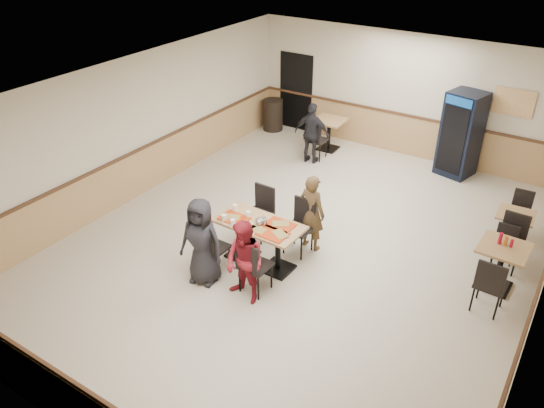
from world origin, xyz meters
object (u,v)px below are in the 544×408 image
Objects in this scene: lone_diner at (312,133)px; back_table at (329,130)px; diner_man_opposite at (312,212)px; pepsi_cooler at (461,134)px; side_table_near at (501,261)px; side_table_far at (513,225)px; main_table at (260,236)px; diner_woman_left at (202,242)px; trash_bin at (273,115)px; diner_woman_right at (245,263)px.

back_table is at bearing -96.52° from lone_diner.
lone_diner is at bearing -52.87° from diner_man_opposite.
back_table is 0.41× the size of pepsi_cooler.
back_table is (-4.97, 3.48, -0.01)m from side_table_near.
back_table is (-1.79, 4.12, -0.21)m from diner_man_opposite.
diner_man_opposite is at bearing -146.50° from side_table_far.
diner_woman_left is (-0.52, -0.93, 0.23)m from main_table.
diner_woman_left is 1.93× the size of back_table.
side_table_far is (3.11, 2.06, -0.29)m from diner_man_opposite.
diner_woman_left is at bearing -149.46° from side_table_near.
trash_bin is at bearing -39.74° from lone_diner.
diner_man_opposite is at bearing 112.58° from lone_diner.
diner_man_opposite is 0.75× the size of pepsi_cooler.
diner_man_opposite is at bearing -92.79° from pepsi_cooler.
diner_man_opposite is 1.72× the size of trash_bin.
lone_diner is at bearing -90.00° from back_table.
main_table is 1.03m from diner_woman_right.
diner_woman_right is 6.21m from back_table.
pepsi_cooler reaches higher than back_table.
diner_woman_right is 1.67× the size of trash_bin.
side_table_far is (4.90, -1.15, -0.30)m from lone_diner.
lone_diner is 5.60m from side_table_near.
diner_man_opposite is 3.25m from side_table_near.
diner_woman_left is 0.79× the size of pepsi_cooler.
pepsi_cooler is at bearing 58.35° from diner_woman_left.
diner_woman_right is 5.11m from side_table_far.
side_table_far is (4.14, 3.91, -0.32)m from diner_woman_left.
diner_man_opposite is 0.99× the size of lone_diner.
main_table is 5.77m from pepsi_cooler.
main_table is 4.70m from side_table_far.
pepsi_cooler reaches higher than side_table_near.
lone_diner is at bearing 166.78° from side_table_far.
diner_man_opposite is at bearing 49.80° from diner_woman_left.
diner_woman_left reaches higher than side_table_near.
side_table_near reaches higher than back_table.
back_table is 0.93× the size of trash_bin.
side_table_near reaches higher than side_table_far.
lone_diner is at bearing 152.66° from side_table_near.
diner_woman_left reaches higher than lone_diner.
lone_diner is 5.04m from side_table_far.
side_table_far is at bearing -19.47° from trash_bin.
lone_diner is 0.94m from back_table.
pepsi_cooler is at bearing 115.14° from side_table_near.
diner_woman_left is at bearing 91.91° from lone_diner.
diner_woman_right is 0.73× the size of pepsi_cooler.
trash_bin reaches higher than side_table_far.
diner_woman_right is at bearing -143.06° from side_table_near.
side_table_far is (3.26, 3.93, -0.26)m from diner_woman_right.
diner_man_opposite is 3.67m from lone_diner.
side_table_near is at bearing -160.64° from diner_man_opposite.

